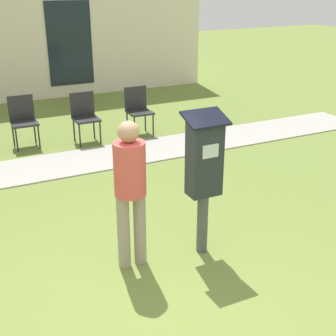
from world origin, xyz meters
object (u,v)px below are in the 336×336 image
at_px(outdoor_chair_left, 23,117).
at_px(outdoor_chair_middle, 84,113).
at_px(person_standing, 130,184).
at_px(outdoor_chair_right, 138,107).
at_px(parking_meter, 204,166).

height_order(outdoor_chair_left, outdoor_chair_middle, same).
bearing_deg(person_standing, outdoor_chair_middle, 58.14).
bearing_deg(person_standing, outdoor_chair_left, 72.44).
height_order(outdoor_chair_left, outdoor_chair_right, same).
distance_m(parking_meter, outdoor_chair_middle, 4.22).
distance_m(outdoor_chair_left, outdoor_chair_middle, 1.07).
relative_size(outdoor_chair_left, outdoor_chair_middle, 1.00).
height_order(parking_meter, outdoor_chair_middle, parking_meter).
bearing_deg(outdoor_chair_right, parking_meter, -89.89).
relative_size(parking_meter, outdoor_chair_right, 1.77).
relative_size(parking_meter, outdoor_chair_left, 1.77).
bearing_deg(parking_meter, outdoor_chair_left, 104.19).
bearing_deg(outdoor_chair_left, outdoor_chair_middle, 6.53).
xyz_separation_m(parking_meter, person_standing, (-0.79, 0.09, -0.09)).
distance_m(parking_meter, person_standing, 0.80).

